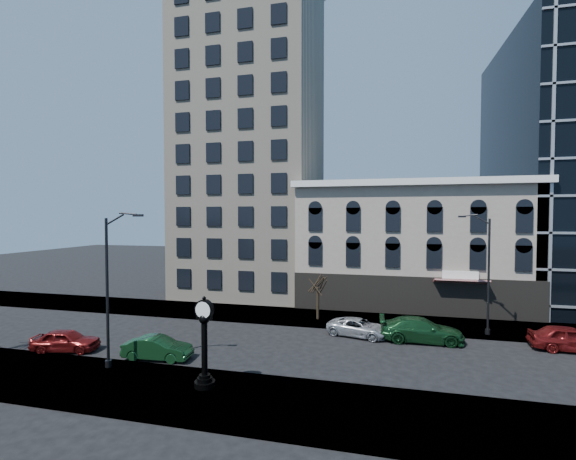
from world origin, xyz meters
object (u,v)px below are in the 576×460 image
(car_near_b, at_px, (158,348))
(car_near_a, at_px, (66,340))
(street_lamp_near, at_px, (118,248))
(street_clock, at_px, (204,346))

(car_near_b, bearing_deg, car_near_a, 86.54)
(street_lamp_near, relative_size, car_near_b, 2.17)
(street_clock, xyz_separation_m, street_lamp_near, (-6.07, 1.22, 4.91))
(street_clock, relative_size, car_near_a, 1.12)
(car_near_a, distance_m, car_near_b, 6.82)
(street_lamp_near, xyz_separation_m, car_near_a, (-5.56, 1.80, -6.46))
(street_clock, xyz_separation_m, car_near_a, (-11.63, 3.02, -1.55))
(street_lamp_near, relative_size, car_near_a, 2.19)
(car_near_a, height_order, car_near_b, car_near_a)
(street_clock, height_order, car_near_a, street_clock)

